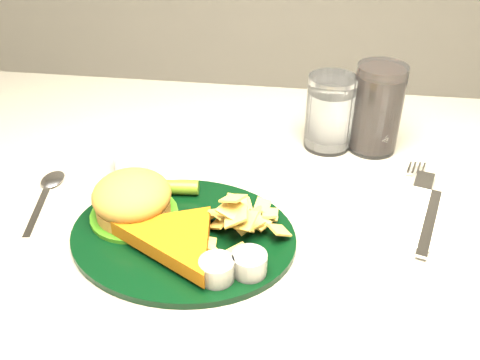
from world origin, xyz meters
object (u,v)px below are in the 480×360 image
object	(u,v)px
water_glass	(330,113)
fork_napkin	(428,216)
dinner_plate	(182,218)
cola_glass	(377,109)

from	to	relation	value
water_glass	fork_napkin	bearing A→B (deg)	-53.56
dinner_plate	water_glass	distance (m)	0.29
water_glass	cola_glass	bearing A→B (deg)	1.48
cola_glass	dinner_plate	bearing A→B (deg)	-133.40
cola_glass	fork_napkin	xyz separation A→B (m)	(0.06, -0.17, -0.06)
dinner_plate	cola_glass	xyz separation A→B (m)	(0.23, 0.24, 0.03)
water_glass	cola_glass	xyz separation A→B (m)	(0.07, 0.00, 0.01)
water_glass	fork_napkin	size ratio (longest dim) A/B	0.62
cola_glass	fork_napkin	distance (m)	0.19
water_glass	fork_napkin	xyz separation A→B (m)	(0.12, -0.17, -0.05)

